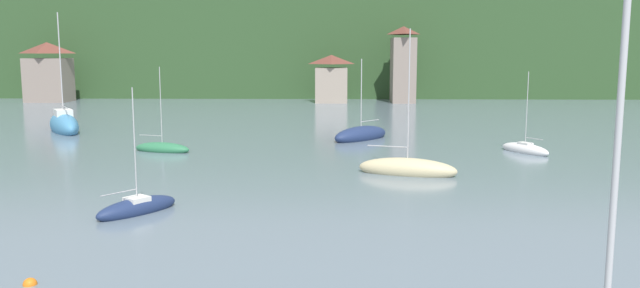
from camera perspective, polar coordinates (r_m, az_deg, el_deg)
wooded_hillside at (r=122.52m, az=-11.62°, el=8.15°), size 352.00×45.83×35.99m
shore_building_west at (r=96.17m, az=-23.27°, el=5.90°), size 5.82×4.63×8.23m
shore_building_westcentral at (r=86.96m, az=1.03°, el=5.83°), size 4.54×3.68×6.50m
shore_building_central at (r=88.30m, az=7.49°, el=7.03°), size 3.28×5.67×10.36m
sailboat_far_1 at (r=50.72m, az=3.71°, el=0.79°), size 5.35×5.65×6.82m
sailboat_mid_3 at (r=36.66m, az=7.87°, el=-2.25°), size 5.90×3.15×8.62m
sailboat_far_5 at (r=45.89m, az=-14.02°, el=-0.40°), size 4.41×2.44×6.19m
sailboat_far_6 at (r=60.22m, az=-22.07°, el=1.62°), size 6.03×7.93×10.94m
sailboat_far_7 at (r=46.35m, az=17.99°, el=-0.46°), size 3.03×4.04×5.88m
sailboat_mid_10 at (r=28.87m, az=-16.14°, el=-5.54°), size 3.30×3.87×5.74m
mooring_buoy_near at (r=21.52m, az=-24.66°, el=-11.44°), size 0.42×0.42×0.42m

